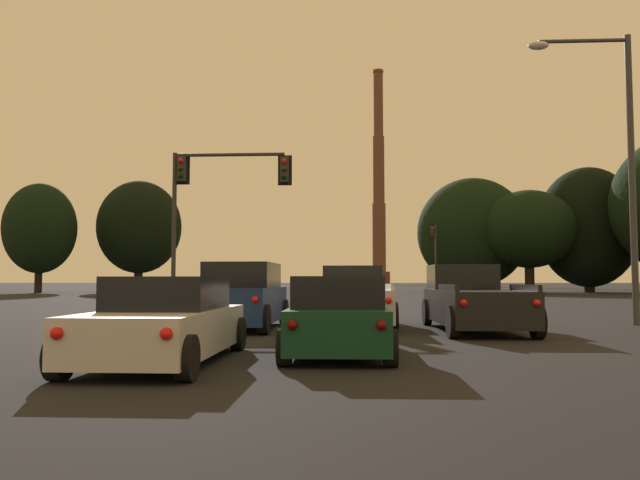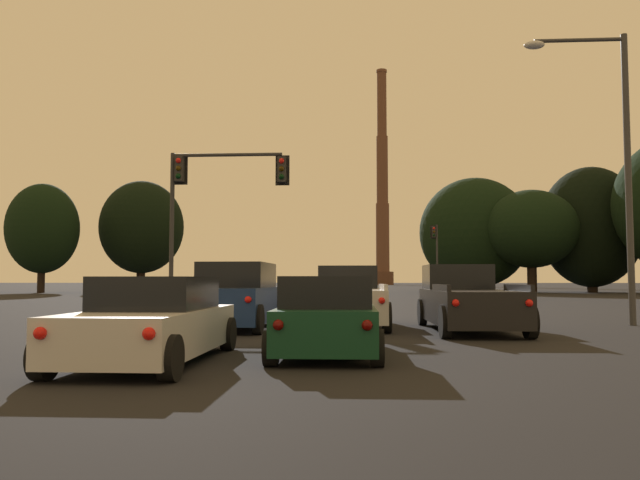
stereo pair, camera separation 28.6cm
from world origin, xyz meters
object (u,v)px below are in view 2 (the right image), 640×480
object	(u,v)px
traffic_light_overhead_left	(209,191)
traffic_light_far_right	(436,249)
sedan_left_lane_second	(154,322)
suv_left_lane_front	(237,297)
pickup_truck_center_lane_front	(348,299)
street_lamp	(612,146)
hatchback_center_lane_second	(328,319)
smokestack	(382,200)
pickup_truck_right_lane_front	(466,301)

from	to	relation	value
traffic_light_overhead_left	traffic_light_far_right	world-z (taller)	traffic_light_overhead_left
sedan_left_lane_second	suv_left_lane_front	xyz separation A→B (m)	(-0.02, 7.28, 0.23)
pickup_truck_center_lane_front	street_lamp	distance (m)	9.39
hatchback_center_lane_second	smokestack	world-z (taller)	smokestack
hatchback_center_lane_second	traffic_light_overhead_left	world-z (taller)	traffic_light_overhead_left
suv_left_lane_front	pickup_truck_right_lane_front	bearing A→B (deg)	-1.45
sedan_left_lane_second	smokestack	bearing A→B (deg)	86.22
pickup_truck_center_lane_front	traffic_light_overhead_left	size ratio (longest dim) A/B	0.84
traffic_light_far_right	street_lamp	size ratio (longest dim) A/B	0.73
sedan_left_lane_second	street_lamp	bearing A→B (deg)	39.00
hatchback_center_lane_second	street_lamp	distance (m)	12.53
pickup_truck_right_lane_front	sedan_left_lane_second	distance (m)	9.50
hatchback_center_lane_second	suv_left_lane_front	size ratio (longest dim) A/B	0.84
pickup_truck_center_lane_front	traffic_light_overhead_left	world-z (taller)	traffic_light_overhead_left
suv_left_lane_front	pickup_truck_center_lane_front	world-z (taller)	suv_left_lane_front
traffic_light_far_right	smokestack	size ratio (longest dim) A/B	0.11
traffic_light_overhead_left	street_lamp	bearing A→B (deg)	-22.14
suv_left_lane_front	sedan_left_lane_second	bearing A→B (deg)	-89.13
pickup_truck_right_lane_front	street_lamp	distance (m)	7.07
traffic_light_far_right	smokestack	bearing A→B (deg)	90.20
suv_left_lane_front	street_lamp	distance (m)	12.28
street_lamp	smokestack	distance (m)	158.40
hatchback_center_lane_second	traffic_light_overhead_left	size ratio (longest dim) A/B	0.62
suv_left_lane_front	traffic_light_far_right	size ratio (longest dim) A/B	0.75
suv_left_lane_front	street_lamp	bearing A→B (deg)	10.29
pickup_truck_right_lane_front	suv_left_lane_front	xyz separation A→B (m)	(-6.39, 0.24, 0.09)
hatchback_center_lane_second	traffic_light_far_right	distance (m)	48.15
suv_left_lane_front	street_lamp	xyz separation A→B (m)	(11.24, 1.89, 4.58)
pickup_truck_center_lane_front	smokestack	world-z (taller)	smokestack
pickup_truck_center_lane_front	street_lamp	xyz separation A→B (m)	(8.12, 0.67, 4.68)
smokestack	traffic_light_overhead_left	bearing A→B (deg)	-94.87
traffic_light_far_right	pickup_truck_center_lane_front	bearing A→B (deg)	-100.65
hatchback_center_lane_second	sedan_left_lane_second	world-z (taller)	hatchback_center_lane_second
suv_left_lane_front	smokestack	distance (m)	161.20
hatchback_center_lane_second	traffic_light_overhead_left	xyz separation A→B (m)	(-5.56, 13.66, 4.38)
hatchback_center_lane_second	traffic_light_overhead_left	bearing A→B (deg)	111.54
sedan_left_lane_second	smokestack	distance (m)	168.43
pickup_truck_center_lane_front	sedan_left_lane_second	bearing A→B (deg)	-111.60
suv_left_lane_front	traffic_light_far_right	xyz separation A→B (m)	(10.65, 41.28, 3.38)
street_lamp	traffic_light_overhead_left	bearing A→B (deg)	157.86
traffic_light_far_right	street_lamp	bearing A→B (deg)	-89.15
pickup_truck_right_lane_front	smokestack	bearing A→B (deg)	87.48
sedan_left_lane_second	hatchback_center_lane_second	bearing A→B (deg)	22.22
pickup_truck_right_lane_front	sedan_left_lane_second	world-z (taller)	pickup_truck_right_lane_front
street_lamp	smokestack	world-z (taller)	smokestack
traffic_light_far_right	traffic_light_overhead_left	bearing A→B (deg)	-111.58
sedan_left_lane_second	suv_left_lane_front	distance (m)	7.29
sedan_left_lane_second	traffic_light_overhead_left	distance (m)	15.71
pickup_truck_right_lane_front	sedan_left_lane_second	size ratio (longest dim) A/B	1.18
hatchback_center_lane_second	traffic_light_far_right	xyz separation A→B (m)	(7.78, 47.38, 3.61)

